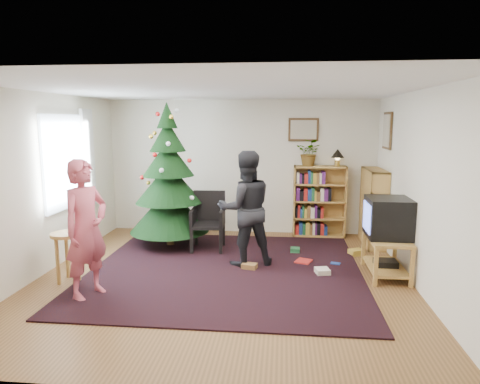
# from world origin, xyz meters

# --- Properties ---
(floor) EXTENTS (5.00, 5.00, 0.00)m
(floor) POSITION_xyz_m (0.00, 0.00, 0.00)
(floor) COLOR brown
(floor) RESTS_ON ground
(ceiling) EXTENTS (5.00, 5.00, 0.00)m
(ceiling) POSITION_xyz_m (0.00, 0.00, 2.50)
(ceiling) COLOR white
(ceiling) RESTS_ON wall_back
(wall_back) EXTENTS (5.00, 0.02, 2.50)m
(wall_back) POSITION_xyz_m (0.00, 2.50, 1.25)
(wall_back) COLOR silver
(wall_back) RESTS_ON floor
(wall_front) EXTENTS (5.00, 0.02, 2.50)m
(wall_front) POSITION_xyz_m (0.00, -2.50, 1.25)
(wall_front) COLOR silver
(wall_front) RESTS_ON floor
(wall_left) EXTENTS (0.02, 5.00, 2.50)m
(wall_left) POSITION_xyz_m (-2.50, 0.00, 1.25)
(wall_left) COLOR silver
(wall_left) RESTS_ON floor
(wall_right) EXTENTS (0.02, 5.00, 2.50)m
(wall_right) POSITION_xyz_m (2.50, 0.00, 1.25)
(wall_right) COLOR silver
(wall_right) RESTS_ON floor
(rug) EXTENTS (3.80, 3.60, 0.02)m
(rug) POSITION_xyz_m (0.00, 0.30, 0.01)
(rug) COLOR black
(rug) RESTS_ON floor
(window_pane) EXTENTS (0.04, 1.20, 1.40)m
(window_pane) POSITION_xyz_m (-2.47, 0.60, 1.50)
(window_pane) COLOR silver
(window_pane) RESTS_ON wall_left
(curtain) EXTENTS (0.06, 0.35, 1.60)m
(curtain) POSITION_xyz_m (-2.43, 1.30, 1.50)
(curtain) COLOR silver
(curtain) RESTS_ON wall_left
(picture_back) EXTENTS (0.55, 0.03, 0.42)m
(picture_back) POSITION_xyz_m (1.15, 2.48, 1.95)
(picture_back) COLOR #4C3319
(picture_back) RESTS_ON wall_back
(picture_right) EXTENTS (0.03, 0.50, 0.60)m
(picture_right) POSITION_xyz_m (2.48, 1.75, 1.95)
(picture_right) COLOR #4C3319
(picture_right) RESTS_ON wall_right
(christmas_tree) EXTENTS (1.33, 1.33, 2.42)m
(christmas_tree) POSITION_xyz_m (-1.11, 1.43, 1.01)
(christmas_tree) COLOR #3F2816
(christmas_tree) RESTS_ON rug
(bookshelf_back) EXTENTS (0.95, 0.30, 1.30)m
(bookshelf_back) POSITION_xyz_m (1.46, 2.34, 0.66)
(bookshelf_back) COLOR #BF8E44
(bookshelf_back) RESTS_ON floor
(bookshelf_right) EXTENTS (0.30, 0.95, 1.30)m
(bookshelf_right) POSITION_xyz_m (2.34, 1.87, 0.66)
(bookshelf_right) COLOR #BF8E44
(bookshelf_right) RESTS_ON floor
(tv_stand) EXTENTS (0.51, 0.92, 0.55)m
(tv_stand) POSITION_xyz_m (2.22, 0.33, 0.33)
(tv_stand) COLOR #BF8E44
(tv_stand) RESTS_ON floor
(crt_tv) EXTENTS (0.57, 0.61, 0.53)m
(crt_tv) POSITION_xyz_m (2.22, 0.33, 0.82)
(crt_tv) COLOR black
(crt_tv) RESTS_ON tv_stand
(armchair) EXTENTS (0.55, 0.55, 0.96)m
(armchair) POSITION_xyz_m (-0.42, 1.32, 0.52)
(armchair) COLOR black
(armchair) RESTS_ON rug
(stool) EXTENTS (0.40, 0.40, 0.66)m
(stool) POSITION_xyz_m (-2.03, -0.32, 0.51)
(stool) COLOR #BF8E44
(stool) RESTS_ON floor
(person_standing) EXTENTS (0.61, 0.72, 1.67)m
(person_standing) POSITION_xyz_m (-1.53, -0.76, 0.84)
(person_standing) COLOR #B44857
(person_standing) RESTS_ON rug
(person_by_chair) EXTENTS (0.98, 0.87, 1.69)m
(person_by_chair) POSITION_xyz_m (0.26, 0.59, 0.85)
(person_by_chair) COLOR black
(person_by_chair) RESTS_ON rug
(potted_plant) EXTENTS (0.55, 0.52, 0.49)m
(potted_plant) POSITION_xyz_m (1.26, 2.34, 1.54)
(potted_plant) COLOR gray
(potted_plant) RESTS_ON bookshelf_back
(table_lamp) EXTENTS (0.23, 0.23, 0.31)m
(table_lamp) POSITION_xyz_m (1.76, 2.34, 1.51)
(table_lamp) COLOR #A57F33
(table_lamp) RESTS_ON bookshelf_back
(floor_clutter) EXTENTS (1.83, 1.16, 0.08)m
(floor_clutter) POSITION_xyz_m (1.23, 0.74, 0.04)
(floor_clutter) COLOR #A51E19
(floor_clutter) RESTS_ON rug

